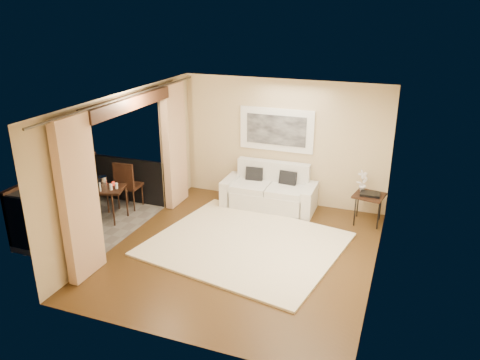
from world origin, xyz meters
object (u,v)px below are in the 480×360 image
at_px(side_table, 369,197).
at_px(bistro_table, 109,192).
at_px(sofa, 270,192).
at_px(orchid, 363,181).
at_px(balcony_chair_far, 126,182).
at_px(balcony_chair_near, 82,220).
at_px(ice_bucket, 103,181).

relative_size(side_table, bistro_table, 0.89).
relative_size(sofa, orchid, 4.48).
bearing_deg(orchid, balcony_chair_far, -165.35).
xyz_separation_m(side_table, balcony_chair_near, (-4.71, -2.78, -0.05)).
xyz_separation_m(balcony_chair_far, ice_bucket, (-0.21, -0.50, 0.16)).
height_order(sofa, orchid, orchid).
bearing_deg(balcony_chair_near, ice_bucket, 102.87).
height_order(balcony_chair_far, ice_bucket, balcony_chair_far).
height_order(bistro_table, balcony_chair_near, balcony_chair_near).
distance_m(sofa, balcony_chair_near, 3.90).
distance_m(sofa, balcony_chair_far, 3.06).
bearing_deg(orchid, side_table, -36.98).
height_order(side_table, bistro_table, bistro_table).
distance_m(orchid, balcony_chair_far, 4.87).
bearing_deg(bistro_table, orchid, 20.63).
xyz_separation_m(side_table, ice_bucket, (-5.08, -1.61, 0.23)).
bearing_deg(balcony_chair_far, orchid, -169.02).
height_order(sofa, balcony_chair_near, sofa).
height_order(orchid, balcony_chair_near, orchid).
height_order(side_table, orchid, orchid).
relative_size(sofa, balcony_chair_near, 2.26).
bearing_deg(sofa, balcony_chair_far, -157.68).
distance_m(side_table, ice_bucket, 5.34).
height_order(orchid, ice_bucket, orchid).
xyz_separation_m(balcony_chair_far, balcony_chair_near, (0.16, -1.67, -0.11)).
bearing_deg(balcony_chair_near, orchid, 27.83).
relative_size(sofa, side_table, 3.04).
relative_size(balcony_chair_far, balcony_chair_near, 1.21).
bearing_deg(sofa, balcony_chair_near, -133.47).
bearing_deg(ice_bucket, orchid, 19.38).
xyz_separation_m(orchid, balcony_chair_far, (-4.71, -1.23, -0.21)).
bearing_deg(balcony_chair_near, bistro_table, 95.53).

